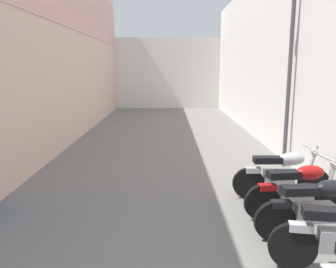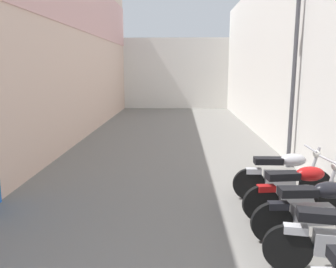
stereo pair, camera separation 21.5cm
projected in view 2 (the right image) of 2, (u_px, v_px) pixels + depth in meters
name	position (u px, v px, depth m)	size (l,w,h in m)	color
ground_plane	(170.00, 166.00, 8.94)	(37.36, 37.36, 0.00)	slate
building_left	(59.00, 38.00, 10.33)	(0.45, 21.36, 6.62)	beige
building_right	(285.00, 55.00, 10.26)	(0.45, 21.36, 5.66)	silver
building_far_end	(176.00, 73.00, 21.97)	(9.27, 2.00, 4.21)	silver
motorcycle_fifth	(316.00, 209.00, 4.97)	(1.85, 0.58, 1.04)	black
motorcycle_sixth	(299.00, 191.00, 5.71)	(1.84, 0.58, 1.04)	black
motorcycle_seventh	(283.00, 174.00, 6.58)	(1.85, 0.58, 1.04)	black
street_lamp	(290.00, 65.00, 8.38)	(0.79, 0.18, 4.27)	#47474C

